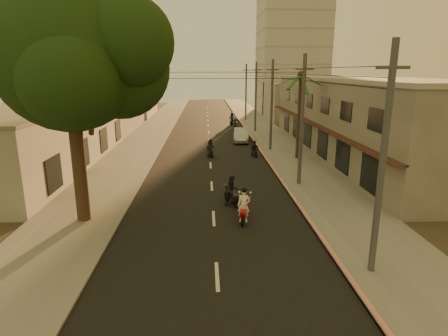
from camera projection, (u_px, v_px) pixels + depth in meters
The scene contains 21 objects.
ground at pixel (215, 234), 18.66m from camera, with size 160.00×160.00×0.00m, color #383023.
road at pixel (210, 151), 37.99m from camera, with size 10.00×140.00×0.02m, color black.
sidewalk_right at pixel (283, 150), 38.33m from camera, with size 5.00×140.00×0.12m, color slate.
sidewalk_left at pixel (135, 151), 37.62m from camera, with size 5.00×140.00×0.12m, color slate.
curb_stripe at pixel (267, 161), 33.38m from camera, with size 0.20×60.00×0.20m, color red.
shophouse_row at pixel (355, 117), 35.81m from camera, with size 8.80×34.20×7.30m.
left_building at pixel (41, 137), 30.87m from camera, with size 8.20×24.20×5.20m.
distant_tower at pixel (292, 37), 70.03m from camera, with size 12.10×12.10×28.00m.
broadleaf_tree at pixel (77, 58), 18.28m from camera, with size 9.60×8.70×12.10m.
palm_tree at pixel (301, 80), 32.71m from camera, with size 5.00×5.00×8.20m.
utility_poles at pixel (272, 85), 36.64m from camera, with size 1.20×48.26×9.00m.
filler_right at pixel (292, 101), 62.07m from camera, with size 8.00×14.00×6.00m, color #A29D92.
filler_left_near at pixel (104, 114), 50.30m from camera, with size 8.00×14.00×4.40m, color #A29D92.
filler_left_far at pixel (130, 96), 67.37m from camera, with size 8.00×14.00×7.00m, color #A29D92.
scooter_red at pixel (244, 206), 19.96m from camera, with size 0.92×1.99×1.98m.
scooter_mid_a at pixel (232, 191), 22.49m from camera, with size 1.32×1.85×1.91m.
scooter_mid_b at pixel (255, 150), 35.21m from camera, with size 0.99×1.58×1.56m.
scooter_far_a at pixel (210, 149), 35.10m from camera, with size 1.05×1.76×1.76m.
scooter_far_b at pixel (235, 125), 50.93m from camera, with size 1.06×1.71×1.68m.
parked_car at pixel (241, 135), 42.76m from camera, with size 2.04×4.76×1.53m, color #A5A8AD.
scooter_far_c at pixel (232, 119), 55.83m from camera, with size 1.10×1.93×1.92m.
Camera 1 is at (-0.38, -17.23, 7.88)m, focal length 30.00 mm.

